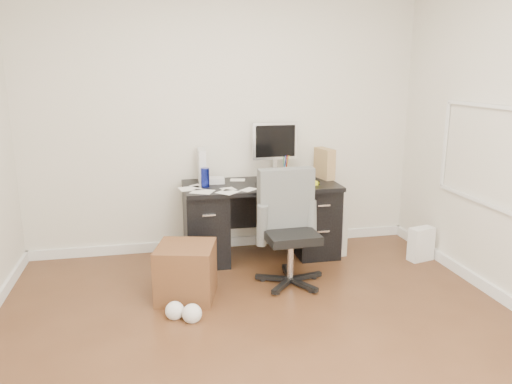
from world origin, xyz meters
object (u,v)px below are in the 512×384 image
(keyboard, at_px, (276,185))
(pc_tower, at_px, (326,226))
(desk, at_px, (261,218))
(wicker_basket, at_px, (186,272))
(office_chair, at_px, (291,229))
(lcd_monitor, at_px, (275,150))

(keyboard, xyz_separation_m, pc_tower, (0.58, 0.16, -0.50))
(desk, xyz_separation_m, pc_tower, (0.70, 0.04, -0.14))
(keyboard, height_order, wicker_basket, keyboard)
(keyboard, bearing_deg, pc_tower, 21.48)
(pc_tower, bearing_deg, office_chair, -135.86)
(office_chair, height_order, wicker_basket, office_chair)
(lcd_monitor, bearing_deg, wicker_basket, -134.85)
(desk, xyz_separation_m, wicker_basket, (-0.80, -0.81, -0.17))
(wicker_basket, bearing_deg, desk, 45.09)
(keyboard, bearing_deg, office_chair, -85.63)
(lcd_monitor, height_order, office_chair, lcd_monitor)
(desk, xyz_separation_m, office_chair, (0.11, -0.72, 0.10))
(wicker_basket, bearing_deg, pc_tower, 29.37)
(lcd_monitor, bearing_deg, pc_tower, -19.96)
(keyboard, height_order, pc_tower, keyboard)
(desk, height_order, lcd_monitor, lcd_monitor)
(desk, bearing_deg, pc_tower, 3.36)
(pc_tower, xyz_separation_m, wicker_basket, (-1.51, -0.85, -0.03))
(office_chair, bearing_deg, pc_tower, 49.65)
(lcd_monitor, height_order, wicker_basket, lcd_monitor)
(desk, distance_m, pc_tower, 0.72)
(pc_tower, relative_size, wicker_basket, 1.13)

